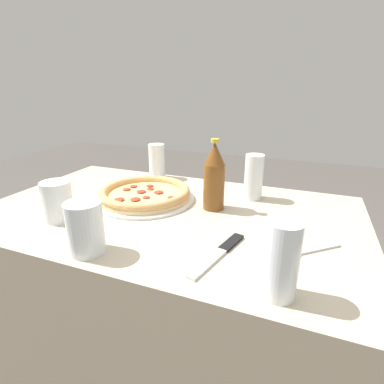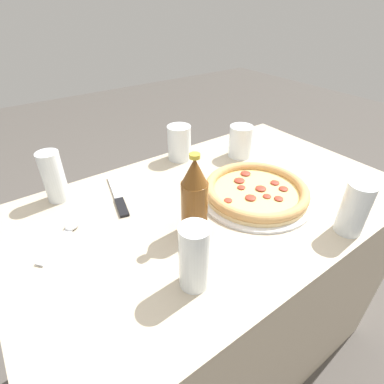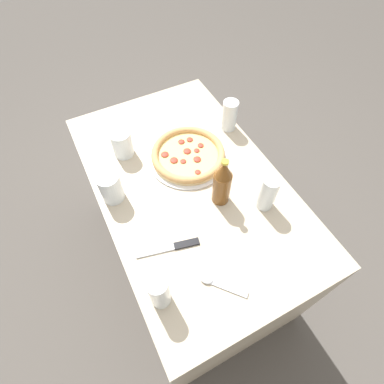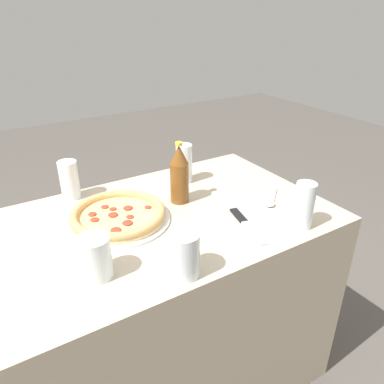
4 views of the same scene
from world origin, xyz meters
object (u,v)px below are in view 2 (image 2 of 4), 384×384
Objects in this scene: glass_water at (354,210)px; glass_iced_tea at (54,179)px; knife at (118,197)px; glass_red_wine at (240,142)px; beer_bottle at (194,198)px; pizza_veggie at (256,191)px; spoon at (65,233)px; glass_cola at (194,260)px; glass_orange_juice at (179,145)px.

glass_water is 0.93× the size of glass_iced_tea.
knife is (0.14, -0.10, -0.06)m from glass_iced_tea.
glass_red_wine is (0.07, 0.47, -0.01)m from glass_water.
beer_bottle reaches higher than glass_iced_tea.
glass_water reaches higher than pizza_veggie.
pizza_veggie is 2.91× the size of glass_red_wine.
glass_iced_tea is 0.68× the size of knife.
pizza_veggie is at bearing -35.07° from knife.
beer_bottle is at bearing -32.84° from spoon.
glass_iced_tea is (-0.56, 0.57, 0.00)m from glass_water.
glass_red_wine is 0.46m from beer_bottle.
glass_cola reaches higher than glass_iced_tea.
glass_iced_tea reaches higher than glass_red_wine.
glass_water is 0.63× the size of knife.
beer_bottle is at bearing -55.69° from glass_iced_tea.
glass_cola reaches higher than pizza_veggie.
glass_cola is (-0.29, -0.49, 0.01)m from glass_orange_juice.
glass_iced_tea reaches higher than spoon.
pizza_veggie is 0.37m from glass_cola.
glass_water is 0.39m from beer_bottle.
glass_red_wine is at bearing -30.10° from glass_orange_juice.
glass_iced_tea is 0.99× the size of glass_cola.
beer_bottle is 1.61× the size of spoon.
glass_orange_juice is (-0.04, 0.34, 0.03)m from pizza_veggie.
glass_orange_juice reaches higher than glass_red_wine.
spoon is (-0.66, -0.07, -0.05)m from glass_red_wine.
pizza_veggie is 1.52× the size of knife.
pizza_veggie is 1.52× the size of beer_bottle.
glass_iced_tea is at bearing 144.99° from pizza_veggie.
glass_red_wine is at bearing 56.83° from pizza_veggie.
glass_cola is at bearing -120.72° from glass_orange_juice.
glass_cola reaches higher than glass_red_wine.
spoon is (-0.03, -0.17, -0.06)m from glass_iced_tea.
glass_cola is 0.39m from knife.
glass_cola is 0.69× the size of knife.
glass_orange_juice is at bearing 19.76° from knife.
glass_red_wine is 0.66m from spoon.
spoon is at bearing 145.70° from glass_water.
glass_cola reaches higher than glass_orange_juice.
knife is at bearing -160.24° from glass_orange_juice.
glass_iced_tea is 0.50m from glass_cola.
glass_orange_juice is 0.81× the size of glass_cola.
glass_water is 0.72m from spoon.
glass_orange_juice is 1.08× the size of glass_red_wine.
glass_cola is at bearing -155.95° from pizza_veggie.
spoon is at bearing -158.91° from glass_orange_juice.
beer_bottle is 0.34m from spoon.
glass_cola is at bearing -89.99° from knife.
glass_water reaches higher than glass_orange_juice.
beer_bottle is 0.29m from knife.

